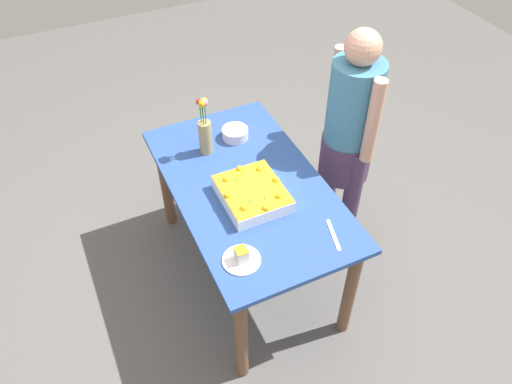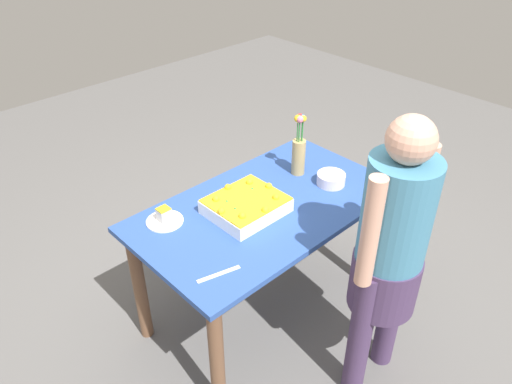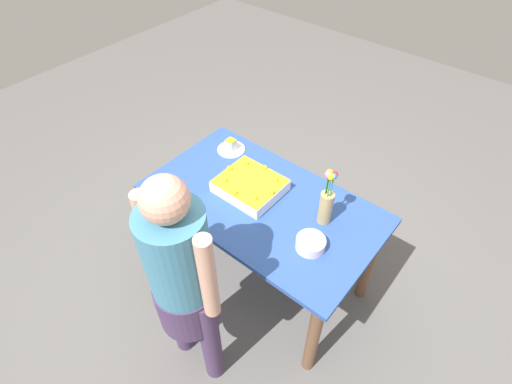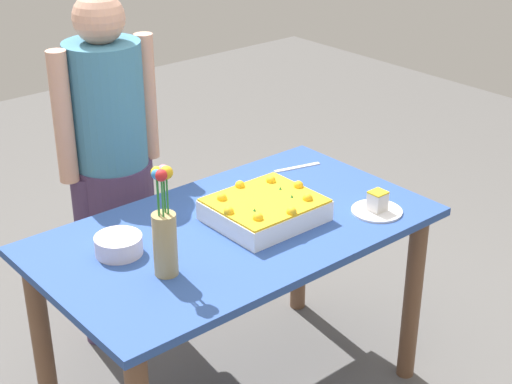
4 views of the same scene
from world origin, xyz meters
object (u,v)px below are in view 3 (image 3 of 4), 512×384
Objects in this scene: cake_knife at (173,184)px; person_standing at (183,279)px; flower_vase at (327,202)px; fruit_bowl at (311,244)px; sheet_cake at (250,185)px; serving_plate_with_slice at (231,147)px.

cake_knife is 0.14× the size of person_standing.
person_standing is (-0.28, -0.80, -0.06)m from flower_vase.
person_standing reaches higher than fruit_bowl.
person_standing reaches higher than sheet_cake.
fruit_bowl reaches higher than cake_knife.
flower_vase is at bearing -19.18° from person_standing.
cake_knife is (-0.05, -0.48, -0.02)m from serving_plate_with_slice.
cake_knife is at bearing -158.94° from flower_vase.
sheet_cake is 1.80× the size of cake_knife.
fruit_bowl is (0.92, 0.13, 0.03)m from cake_knife.
cake_knife is at bearing -171.88° from fruit_bowl.
person_standing is at bearing 156.95° from cake_knife.
person_standing is at bearing -109.18° from flower_vase.
person_standing reaches higher than flower_vase.
fruit_bowl is at bearing -76.65° from flower_vase.
fruit_bowl is (0.52, -0.13, -0.01)m from sheet_cake.
person_standing reaches higher than cake_knife.
serving_plate_with_slice is 0.12× the size of person_standing.
flower_vase is at bearing -9.69° from serving_plate_with_slice.
serving_plate_with_slice is at bearing 148.17° from sheet_cake.
person_standing is (0.60, -0.46, 0.08)m from cake_knife.
flower_vase is at bearing 9.22° from sheet_cake.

